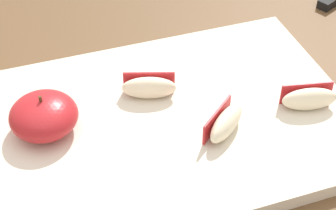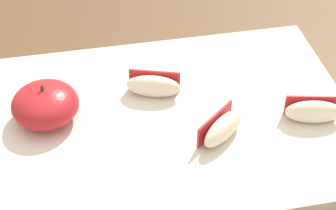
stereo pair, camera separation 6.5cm
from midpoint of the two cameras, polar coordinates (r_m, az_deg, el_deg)
The scene contains 6 objects.
dining_table at distance 0.75m, azimuth -0.34°, elevation -7.54°, with size 1.19×0.97×0.72m.
cutting_board at distance 0.67m, azimuth 2.78°, elevation -1.99°, with size 0.45×0.32×0.02m.
apple_half_skin_up at distance 0.66m, azimuth -9.82°, elevation -0.06°, with size 0.08×0.08×0.05m.
apple_wedge_left at distance 0.68m, azimuth 17.46°, elevation -0.74°, with size 0.07×0.04×0.03m.
apple_wedge_back at distance 0.64m, azimuth 8.59°, elevation -2.49°, with size 0.07×0.06×0.03m.
apple_wedge_front at distance 0.69m, azimuth 1.20°, elevation 1.88°, with size 0.07×0.04×0.03m.
Camera 2 is at (-0.06, -0.49, 1.20)m, focal length 59.06 mm.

